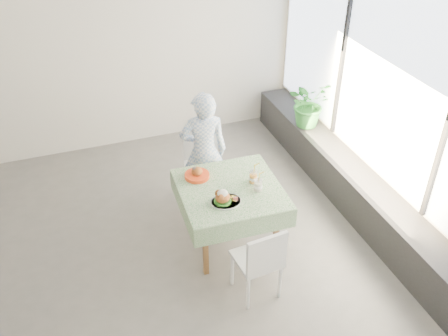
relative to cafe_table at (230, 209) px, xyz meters
name	(u,v)px	position (x,y,z in m)	size (l,w,h in m)	color
floor	(124,265)	(-1.18, 0.04, -0.46)	(6.00, 6.00, 0.00)	#585653
wall_back	(76,55)	(-1.18, 2.54, 0.94)	(6.00, 0.02, 2.80)	silver
wall_right	(389,102)	(1.82, 0.04, 0.94)	(0.02, 5.00, 2.80)	silver
window_pane	(391,81)	(1.79, 0.04, 1.19)	(0.01, 4.80, 2.18)	#D1E0F9
window_ledge	(356,191)	(1.62, 0.04, -0.21)	(0.40, 4.80, 0.50)	black
cafe_table	(230,209)	(0.00, 0.00, 0.00)	(1.09, 1.09, 0.74)	brown
chair_far	(202,179)	(-0.04, 0.88, -0.19)	(0.51, 0.51, 0.87)	white
chair_near	(257,272)	(-0.01, -0.77, -0.20)	(0.43, 0.43, 0.85)	white
diner	(204,152)	(-0.04, 0.75, 0.29)	(0.55, 0.36, 1.49)	#86A8D7
main_dish	(224,199)	(-0.14, -0.21, 0.33)	(0.31, 0.31, 0.16)	white
juice_cup_orange	(253,177)	(0.26, 0.01, 0.34)	(0.10, 0.10, 0.27)	white
juice_cup_lemonade	(258,186)	(0.26, -0.13, 0.34)	(0.09, 0.09, 0.25)	white
second_dish	(197,174)	(-0.26, 0.30, 0.32)	(0.26, 0.26, 0.13)	red
potted_plant	(309,103)	(1.60, 1.31, 0.36)	(0.57, 0.50, 0.64)	#267235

